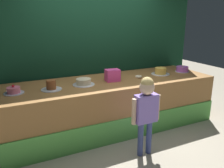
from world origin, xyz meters
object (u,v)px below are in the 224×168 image
(pink_box, at_px, (112,75))
(cake_left, at_px, (51,86))
(cake_far_left, at_px, (14,91))
(cake_center, at_px, (84,82))
(child_figure, at_px, (146,106))
(cake_right, at_px, (161,71))
(donut, at_px, (139,77))
(cake_far_right, at_px, (182,69))

(pink_box, xyz_separation_m, cake_left, (-1.03, -0.05, -0.04))
(cake_far_left, bearing_deg, cake_center, -0.85)
(pink_box, xyz_separation_m, cake_far_left, (-1.54, 0.01, -0.06))
(child_figure, xyz_separation_m, cake_right, (0.99, 1.00, 0.17))
(pink_box, distance_m, cake_right, 1.03)
(cake_center, bearing_deg, cake_left, -175.82)
(child_figure, bearing_deg, cake_far_left, 148.60)
(child_figure, height_order, donut, child_figure)
(child_figure, xyz_separation_m, cake_far_right, (1.50, 0.99, 0.17))
(cake_center, relative_size, cake_far_right, 1.28)
(cake_center, xyz_separation_m, cake_far_right, (2.06, 0.04, 0.01))
(pink_box, distance_m, donut, 0.52)
(child_figure, height_order, cake_far_left, child_figure)
(cake_left, bearing_deg, cake_far_left, 174.14)
(cake_center, distance_m, cake_right, 1.55)
(pink_box, relative_size, donut, 1.88)
(donut, xyz_separation_m, cake_far_left, (-2.06, 0.01, 0.02))
(cake_far_left, xyz_separation_m, cake_left, (0.51, -0.05, 0.02))
(cake_left, height_order, cake_right, cake_right)
(cake_center, bearing_deg, child_figure, -59.71)
(cake_far_right, bearing_deg, cake_far_left, -179.60)
(cake_far_left, bearing_deg, child_figure, -31.40)
(child_figure, bearing_deg, cake_right, 45.49)
(cake_far_left, relative_size, cake_center, 0.79)
(cake_far_left, relative_size, cake_right, 0.80)
(child_figure, relative_size, pink_box, 4.90)
(pink_box, bearing_deg, cake_left, -177.37)
(cake_left, xyz_separation_m, cake_center, (0.51, 0.04, -0.02))
(cake_center, xyz_separation_m, cake_right, (1.54, 0.05, 0.01))
(child_figure, relative_size, cake_left, 3.74)
(cake_center, relative_size, cake_right, 1.01)
(donut, xyz_separation_m, cake_center, (-1.03, -0.01, 0.03))
(pink_box, height_order, cake_far_right, pink_box)
(donut, bearing_deg, pink_box, 179.59)
(cake_center, bearing_deg, pink_box, 1.08)
(child_figure, distance_m, cake_center, 1.12)
(cake_far_left, xyz_separation_m, cake_right, (2.57, 0.04, 0.01))
(cake_left, distance_m, cake_right, 2.06)
(cake_center, distance_m, cake_far_right, 2.06)
(cake_far_left, height_order, cake_center, cake_far_left)
(pink_box, xyz_separation_m, cake_center, (-0.51, -0.01, -0.05))
(pink_box, bearing_deg, child_figure, -87.52)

